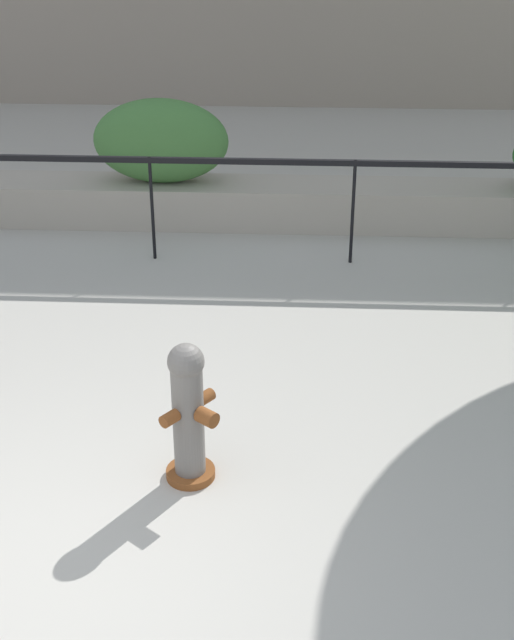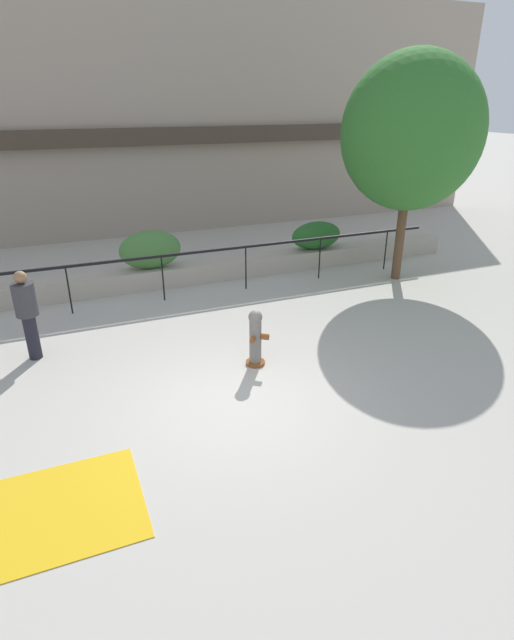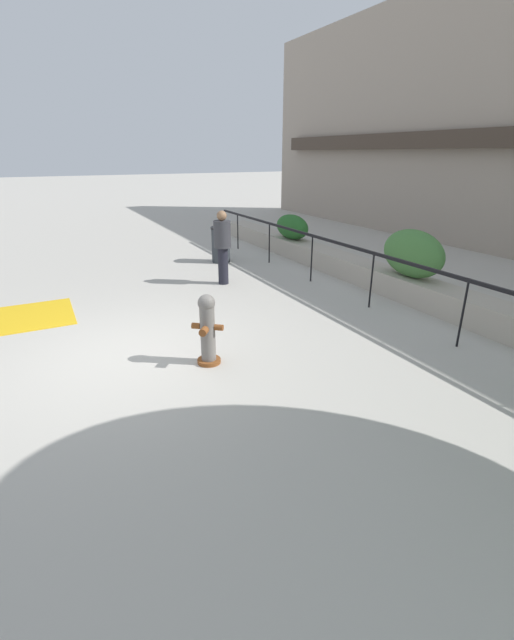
% 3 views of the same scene
% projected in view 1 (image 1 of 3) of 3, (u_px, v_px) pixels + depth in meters
% --- Properties ---
extents(ground_plane, '(120.00, 120.00, 0.00)m').
position_uv_depth(ground_plane, '(35.00, 580.00, 5.48)').
color(ground_plane, '#B2ADA3').
extents(planter_wall_low, '(18.00, 0.70, 0.50)m').
position_uv_depth(planter_wall_low, '(168.00, 202.00, 10.66)').
color(planter_wall_low, '#ADA393').
rests_on(planter_wall_low, ground).
extents(fence_railing_segment, '(15.00, 0.05, 1.15)m').
position_uv_depth(fence_railing_segment, '(150.00, 169.00, 9.33)').
color(fence_railing_segment, black).
rests_on(fence_railing_segment, ground).
extents(hedge_bush_1, '(1.58, 0.63, 0.99)m').
position_uv_depth(hedge_bush_1, '(161.00, 141.00, 10.31)').
color(hedge_bush_1, '#427538').
rests_on(hedge_bush_1, planter_wall_low).
extents(fire_hydrant, '(0.49, 0.49, 1.08)m').
position_uv_depth(fire_hydrant, '(188.00, 412.00, 6.13)').
color(fire_hydrant, brown).
rests_on(fire_hydrant, ground).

